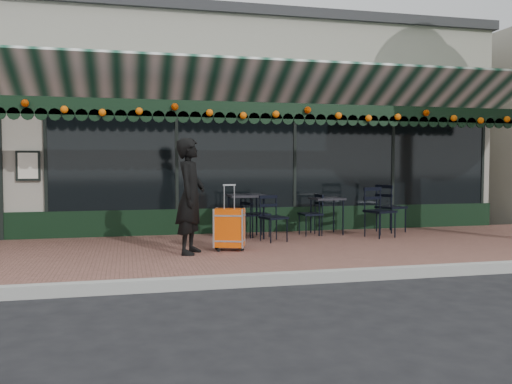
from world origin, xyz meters
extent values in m
plane|color=black|center=(0.00, 0.00, 0.00)|extent=(80.00, 80.00, 0.00)
cube|color=brown|center=(0.00, 2.00, 0.07)|extent=(18.00, 4.00, 0.15)
cube|color=#9E9E99|center=(0.00, -0.08, 0.07)|extent=(18.00, 0.16, 0.15)
cube|color=gray|center=(0.00, 8.00, 2.25)|extent=(12.00, 8.00, 4.50)
cube|color=black|center=(1.20, 3.98, 1.65)|extent=(9.20, 0.04, 2.00)
cube|color=silver|center=(-3.70, 3.94, 1.50)|extent=(0.42, 0.04, 0.55)
cube|color=black|center=(0.00, 2.52, 2.46)|extent=(12.00, 0.03, 0.28)
cylinder|color=orange|center=(0.00, 2.46, 2.44)|extent=(11.60, 0.12, 0.12)
imported|color=black|center=(-1.00, 1.65, 1.04)|extent=(0.64, 0.76, 1.78)
cube|color=#E54B07|center=(-0.37, 1.81, 0.52)|extent=(0.52, 0.40, 0.61)
cube|color=black|center=(-0.37, 1.81, 0.18)|extent=(0.52, 0.40, 0.06)
cube|color=silver|center=(-0.37, 1.81, 1.01)|extent=(0.20, 0.10, 0.38)
cube|color=black|center=(1.88, 3.37, 0.85)|extent=(0.58, 0.58, 0.04)
cylinder|color=black|center=(1.64, 3.13, 0.49)|extent=(0.03, 0.03, 0.68)
cylinder|color=black|center=(2.12, 3.13, 0.49)|extent=(0.03, 0.03, 0.68)
cylinder|color=black|center=(1.64, 3.62, 0.49)|extent=(0.03, 0.03, 0.68)
cylinder|color=black|center=(2.12, 3.62, 0.49)|extent=(0.03, 0.03, 0.68)
cube|color=black|center=(0.21, 3.22, 0.94)|extent=(0.66, 0.66, 0.04)
cylinder|color=black|center=(-0.06, 2.94, 0.53)|extent=(0.03, 0.03, 0.77)
cylinder|color=black|center=(0.49, 2.94, 0.53)|extent=(0.03, 0.03, 0.77)
cylinder|color=black|center=(-0.06, 3.49, 0.53)|extent=(0.03, 0.03, 0.77)
cylinder|color=black|center=(0.49, 3.49, 0.53)|extent=(0.03, 0.03, 0.77)
camera|label=1|loc=(-1.96, -6.63, 1.54)|focal=38.00mm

